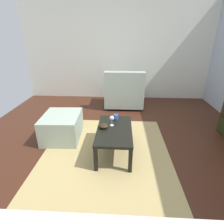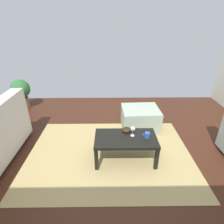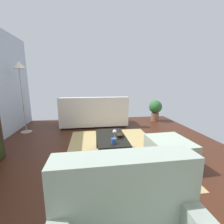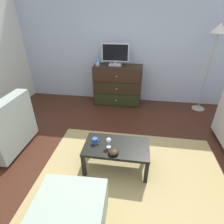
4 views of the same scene
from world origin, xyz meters
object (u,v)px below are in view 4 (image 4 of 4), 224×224
(dresser, at_px, (118,85))
(standing_lamp, at_px, (217,38))
(coffee_table, at_px, (116,149))
(ottoman, at_px, (71,213))
(tv, at_px, (115,54))
(lava_lamp, at_px, (98,59))
(mug, at_px, (95,141))
(wine_glass, at_px, (109,140))
(armchair, at_px, (1,130))
(bowl_decorative, at_px, (113,152))

(dresser, xyz_separation_m, standing_lamp, (1.95, -0.05, 1.11))
(coffee_table, bearing_deg, ottoman, -111.65)
(tv, relative_size, lava_lamp, 1.85)
(lava_lamp, height_order, standing_lamp, standing_lamp)
(dresser, distance_m, lava_lamp, 0.77)
(lava_lamp, xyz_separation_m, mug, (0.39, -2.07, -0.65))
(coffee_table, distance_m, wine_glass, 0.20)
(coffee_table, relative_size, mug, 8.02)
(mug, bearing_deg, tv, 89.92)
(coffee_table, xyz_separation_m, standing_lamp, (1.71, 2.08, 1.24))
(coffee_table, distance_m, mug, 0.32)
(tv, relative_size, coffee_table, 0.67)
(lava_lamp, bearing_deg, coffee_table, -71.40)
(lava_lamp, bearing_deg, wine_glass, -74.31)
(coffee_table, relative_size, standing_lamp, 0.50)
(dresser, height_order, armchair, dresser)
(dresser, relative_size, mug, 9.86)
(lava_lamp, distance_m, coffee_table, 2.32)
(wine_glass, bearing_deg, bowl_decorative, -54.75)
(coffee_table, bearing_deg, armchair, 175.43)
(mug, bearing_deg, standing_lamp, 45.69)
(wine_glass, height_order, ottoman, wine_glass)
(mug, bearing_deg, lava_lamp, 100.73)
(coffee_table, height_order, mug, mug)
(armchair, relative_size, ottoman, 1.30)
(tv, distance_m, wine_glass, 2.30)
(coffee_table, bearing_deg, bowl_decorative, -97.54)
(tv, relative_size, wine_glass, 3.90)
(dresser, bearing_deg, bowl_decorative, -84.57)
(coffee_table, xyz_separation_m, bowl_decorative, (-0.02, -0.16, 0.08))
(dresser, xyz_separation_m, mug, (-0.07, -2.11, -0.03))
(ottoman, height_order, standing_lamp, standing_lamp)
(dresser, relative_size, lava_lamp, 3.41)
(lava_lamp, bearing_deg, mug, -79.27)
(dresser, bearing_deg, tv, 160.18)
(coffee_table, height_order, bowl_decorative, bowl_decorative)
(wine_glass, bearing_deg, lava_lamp, 105.69)
(mug, bearing_deg, bowl_decorative, -30.71)
(mug, height_order, bowl_decorative, mug)
(armchair, bearing_deg, dresser, 49.75)
(bowl_decorative, bearing_deg, coffee_table, 82.46)
(standing_lamp, bearing_deg, wine_glass, -130.53)
(armchair, xyz_separation_m, standing_lamp, (3.61, 1.92, 1.22))
(ottoman, bearing_deg, standing_lamp, 55.27)
(mug, bearing_deg, coffee_table, -1.95)
(coffee_table, bearing_deg, tv, 98.08)
(bowl_decorative, bearing_deg, mug, 149.29)
(bowl_decorative, height_order, armchair, armchair)
(armchair, height_order, ottoman, armchair)
(wine_glass, relative_size, standing_lamp, 0.09)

